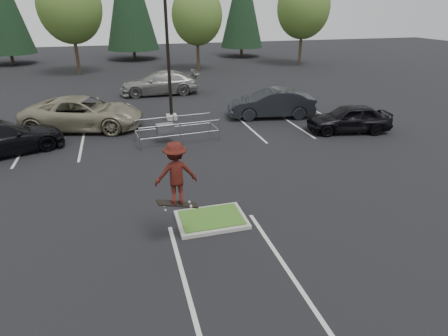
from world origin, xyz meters
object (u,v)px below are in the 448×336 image
object	(u,v)px
light_pole	(167,41)
cart_corral	(168,128)
decid_d	(303,10)
skateboarder	(176,174)
car_l_tan	(83,113)
car_r_black	(350,118)
conif_c	(242,1)
car_r_charc	(271,103)
car_far_silver	(160,83)
decid_c	(197,17)
decid_b	(70,9)

from	to	relation	value
light_pole	cart_corral	xyz separation A→B (m)	(-0.75, -4.04, -3.83)
decid_d	skateboarder	size ratio (longest dim) A/B	4.71
car_l_tan	car_r_black	size ratio (longest dim) A/B	1.45
conif_c	cart_corral	distance (m)	35.15
car_r_charc	car_far_silver	distance (m)	10.19
cart_corral	car_l_tan	world-z (taller)	car_l_tan
decid_c	decid_d	distance (m)	12.03
cart_corral	car_l_tan	distance (m)	5.53
decid_c	car_l_tan	size ratio (longest dim) A/B	1.30
car_l_tan	car_far_silver	bearing A→B (deg)	-18.76
light_pole	skateboarder	distance (m)	13.31
car_l_tan	car_far_silver	xyz separation A→B (m)	(5.19, 7.73, -0.03)
light_pole	car_r_black	size ratio (longest dim) A/B	2.28
decid_c	car_l_tan	xyz separation A→B (m)	(-10.49, -18.33, -4.36)
skateboarder	car_r_black	distance (m)	13.45
car_r_charc	light_pole	bearing A→B (deg)	-90.58
light_pole	car_l_tan	distance (m)	6.22
decid_b	cart_corral	xyz separation A→B (m)	(5.76, -22.57, -5.32)
cart_corral	car_r_black	size ratio (longest dim) A/B	0.94
decid_d	car_far_silver	size ratio (longest dim) A/B	1.58
skateboarder	decid_b	bearing A→B (deg)	-82.23
decid_b	decid_c	size ratio (longest dim) A/B	1.15
decid_d	car_r_black	world-z (taller)	decid_d
decid_c	skateboarder	size ratio (longest dim) A/B	4.19
car_l_tan	car_r_charc	xyz separation A→B (m)	(11.00, -0.64, -0.04)
car_far_silver	car_r_charc	bearing A→B (deg)	37.14
decid_b	car_l_tan	xyz separation A→B (m)	(1.51, -19.03, -5.15)
conif_c	car_far_silver	bearing A→B (deg)	-123.30
car_r_charc	car_r_black	size ratio (longest dim) A/B	1.17
cart_corral	car_r_black	xyz separation A→B (m)	(9.75, -0.96, 0.03)
skateboarder	car_l_tan	world-z (taller)	skateboarder
car_far_silver	cart_corral	bearing A→B (deg)	-2.39
car_r_black	skateboarder	bearing A→B (deg)	-41.99
decid_d	car_far_silver	world-z (taller)	decid_d
light_pole	car_far_silver	world-z (taller)	light_pole
decid_d	car_l_tan	xyz separation A→B (m)	(-22.49, -18.83, -5.02)
decid_b	decid_c	distance (m)	12.05
skateboarder	car_far_silver	world-z (taller)	skateboarder
decid_c	skateboarder	xyz separation A→B (m)	(-7.19, -30.83, -2.97)
decid_d	cart_corral	distance (m)	29.33
car_r_black	decid_d	bearing A→B (deg)	171.24
car_r_charc	car_r_black	world-z (taller)	car_r_charc
cart_corral	decid_c	bearing A→B (deg)	69.11
conif_c	light_pole	bearing A→B (deg)	-116.15
car_r_charc	car_r_black	bearing A→B (deg)	47.99
light_pole	skateboarder	xyz separation A→B (m)	(-1.70, -13.00, -2.28)
decid_c	car_r_charc	xyz separation A→B (m)	(0.51, -18.97, -4.40)
conif_c	cart_corral	world-z (taller)	conif_c
car_l_tan	decid_b	bearing A→B (deg)	19.63
decid_b	conif_c	xyz separation A→B (m)	(20.01, 8.97, 0.80)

